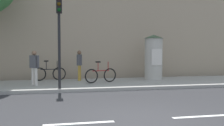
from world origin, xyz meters
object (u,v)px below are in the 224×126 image
object	(u,v)px
pedestrian_with_bag	(79,63)
poster_column	(153,57)
pedestrian_in_dark_shirt	(34,65)
bicycle_upright	(101,75)
bicycle_leaning	(49,73)
traffic_light	(59,26)

from	to	relation	value
pedestrian_with_bag	poster_column	bearing A→B (deg)	-3.30
pedestrian_in_dark_shirt	poster_column	bearing A→B (deg)	11.61
pedestrian_with_bag	bicycle_upright	distance (m)	1.62
pedestrian_with_bag	bicycle_upright	xyz separation A→B (m)	(0.97, -1.17, -0.56)
bicycle_upright	pedestrian_in_dark_shirt	bearing A→B (deg)	-173.10
pedestrian_with_bag	bicycle_leaning	xyz separation A→B (m)	(-1.60, 0.34, -0.56)
traffic_light	pedestrian_in_dark_shirt	xyz separation A→B (m)	(-1.12, 1.34, -1.74)
poster_column	pedestrian_in_dark_shirt	size ratio (longest dim) A/B	1.53
traffic_light	bicycle_leaning	world-z (taller)	traffic_light
pedestrian_with_bag	bicycle_upright	world-z (taller)	pedestrian_with_bag
traffic_light	pedestrian_in_dark_shirt	world-z (taller)	traffic_light
poster_column	bicycle_leaning	distance (m)	5.84
traffic_light	bicycle_leaning	size ratio (longest dim) A/B	2.25
pedestrian_in_dark_shirt	bicycle_leaning	xyz separation A→B (m)	(0.67, 1.90, -0.57)
pedestrian_with_bag	pedestrian_in_dark_shirt	distance (m)	2.75
traffic_light	pedestrian_with_bag	bearing A→B (deg)	68.57
poster_column	pedestrian_in_dark_shirt	xyz separation A→B (m)	(-6.41, -1.32, -0.32)
poster_column	pedestrian_in_dark_shirt	world-z (taller)	poster_column
bicycle_upright	traffic_light	bearing A→B (deg)	-140.59
pedestrian_in_dark_shirt	bicycle_leaning	world-z (taller)	pedestrian_in_dark_shirt
traffic_light	bicycle_leaning	distance (m)	4.00
traffic_light	bicycle_upright	distance (m)	3.58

